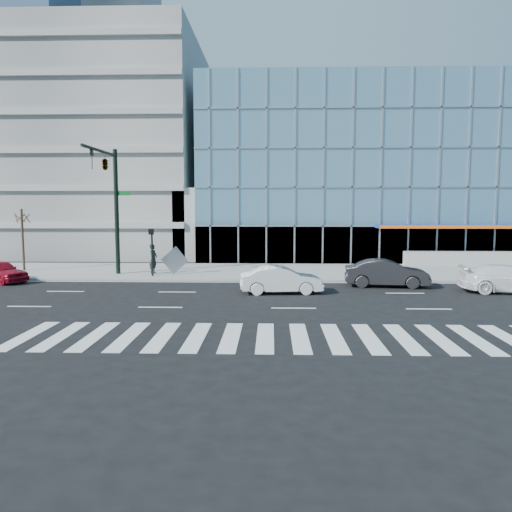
# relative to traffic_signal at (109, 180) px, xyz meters

# --- Properties ---
(ground) EXTENTS (160.00, 160.00, 0.00)m
(ground) POSITION_rel_traffic_signal_xyz_m (11.00, -4.57, -6.16)
(ground) COLOR black
(ground) RESTS_ON ground
(sidewalk) EXTENTS (120.00, 8.00, 0.15)m
(sidewalk) POSITION_rel_traffic_signal_xyz_m (11.00, 3.43, -6.09)
(sidewalk) COLOR gray
(sidewalk) RESTS_ON ground
(theatre_building) EXTENTS (42.00, 26.00, 15.00)m
(theatre_building) POSITION_rel_traffic_signal_xyz_m (25.00, 21.43, 1.34)
(theatre_building) COLOR #6C9DB5
(theatre_building) RESTS_ON ground
(parking_garage) EXTENTS (24.00, 24.00, 20.00)m
(parking_garage) POSITION_rel_traffic_signal_xyz_m (-9.00, 21.43, 3.84)
(parking_garage) COLOR gray
(parking_garage) RESTS_ON ground
(ramp_block) EXTENTS (6.00, 8.00, 6.00)m
(ramp_block) POSITION_rel_traffic_signal_xyz_m (5.00, 13.43, -3.16)
(ramp_block) COLOR gray
(ramp_block) RESTS_ON ground
(tower_far_west) EXTENTS (16.00, 16.00, 76.00)m
(tower_far_west) POSITION_rel_traffic_signal_xyz_m (-31.00, 53.43, 31.84)
(tower_far_west) COLOR slate
(tower_far_west) RESTS_ON ground
(tower_backdrop) EXTENTS (14.00, 14.00, 48.00)m
(tower_backdrop) POSITION_rel_traffic_signal_xyz_m (-19.00, 65.43, 17.84)
(tower_backdrop) COLOR gray
(tower_backdrop) RESTS_ON ground
(traffic_signal) EXTENTS (1.14, 5.74, 8.00)m
(traffic_signal) POSITION_rel_traffic_signal_xyz_m (0.00, 0.00, 0.00)
(traffic_signal) COLOR black
(traffic_signal) RESTS_ON sidewalk
(ped_signal_post) EXTENTS (0.30, 0.33, 3.00)m
(ped_signal_post) POSITION_rel_traffic_signal_xyz_m (2.50, 0.37, -4.02)
(ped_signal_post) COLOR black
(ped_signal_post) RESTS_ON sidewalk
(street_tree_near) EXTENTS (1.10, 1.10, 4.23)m
(street_tree_near) POSITION_rel_traffic_signal_xyz_m (-7.00, 2.93, -2.39)
(street_tree_near) COLOR #332319
(street_tree_near) RESTS_ON sidewalk
(white_suv) EXTENTS (5.25, 2.66, 1.46)m
(white_suv) POSITION_rel_traffic_signal_xyz_m (22.52, -4.20, -5.43)
(white_suv) COLOR white
(white_suv) RESTS_ON ground
(white_sedan) EXTENTS (4.41, 1.87, 1.42)m
(white_sedan) POSITION_rel_traffic_signal_xyz_m (10.52, -4.72, -5.46)
(white_sedan) COLOR silver
(white_sedan) RESTS_ON ground
(dark_sedan) EXTENTS (4.80, 2.13, 1.53)m
(dark_sedan) POSITION_rel_traffic_signal_xyz_m (16.52, -2.42, -5.40)
(dark_sedan) COLOR black
(dark_sedan) RESTS_ON ground
(pedestrian) EXTENTS (0.63, 0.80, 1.93)m
(pedestrian) POSITION_rel_traffic_signal_xyz_m (2.31, 1.47, -5.05)
(pedestrian) COLOR black
(pedestrian) RESTS_ON sidewalk
(tilted_panel) EXTENTS (1.61, 0.97, 1.83)m
(tilted_panel) POSITION_rel_traffic_signal_xyz_m (3.76, 1.21, -5.10)
(tilted_panel) COLOR #9E9E9E
(tilted_panel) RESTS_ON sidewalk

